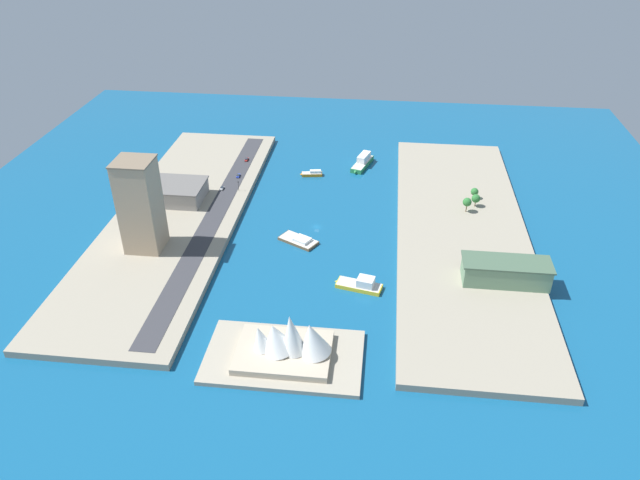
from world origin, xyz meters
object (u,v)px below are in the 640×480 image
Objects in this scene: carpark_squat_concrete at (178,192)px; ferry_green_doubledeck at (363,162)px; van_white at (222,188)px; ferry_yellow_fast at (361,284)px; barge_flat_brown at (299,240)px; pickup_red at (247,159)px; hatchback_blue at (238,176)px; terminal_long_green at (506,271)px; water_taxi_orange at (312,174)px; opera_landmark at (288,342)px; apartment_midrise_tan at (140,205)px; traffic_light_waterfront at (238,184)px.

ferry_green_doubledeck is at bearing -147.46° from carpark_squat_concrete.
ferry_yellow_fast is at bearing 136.02° from van_white.
barge_flat_brown is 0.97× the size of ferry_yellow_fast.
van_white reaches higher than barge_flat_brown.
hatchback_blue is at bearing 90.38° from pickup_red.
ferry_yellow_fast is 0.57× the size of terminal_long_green.
carpark_squat_concrete is 65.77m from pickup_red.
opera_landmark reaches higher than water_taxi_orange.
carpark_squat_concrete is at bearing 64.71° from pickup_red.
carpark_squat_concrete is at bearing -19.20° from terminal_long_green.
carpark_squat_concrete reaches higher than barge_flat_brown.
apartment_midrise_tan reaches higher than opera_landmark.
pickup_red is at bearing -115.29° from carpark_squat_concrete.
barge_flat_brown is 105.44m from ferry_green_doubledeck.
carpark_squat_concrete is at bearing 50.36° from hatchback_blue.
hatchback_blue is (-0.17, 25.31, -0.02)m from pickup_red.
ferry_yellow_fast is 156.17m from pickup_red.
water_taxi_orange is at bearing -72.14° from ferry_yellow_fast.
van_white is at bearing -65.40° from opera_landmark.
van_white is (-22.24, -15.75, -4.21)m from carpark_squat_concrete.
carpark_squat_concrete is 44.40m from hatchback_blue.
ferry_green_doubledeck reaches higher than ferry_yellow_fast.
ferry_yellow_fast is at bearing 147.57° from carpark_squat_concrete.
pickup_red is (-27.92, -111.98, -23.63)m from apartment_midrise_tan.
barge_flat_brown is at bearing -166.31° from apartment_midrise_tan.
ferry_green_doubledeck is 192.80m from opera_landmark.
water_taxi_orange is 173.13m from opera_landmark.
hatchback_blue is (-28.09, -86.67, -23.65)m from apartment_midrise_tan.
water_taxi_orange is 2.87× the size of hatchback_blue.
ferry_yellow_fast is 117.25m from apartment_midrise_tan.
apartment_midrise_tan is at bearing -9.61° from ferry_yellow_fast.
ferry_green_doubledeck is 150.57m from terminal_long_green.
traffic_light_waterfront is at bearing -47.79° from barge_flat_brown.
ferry_yellow_fast is (-38.73, 120.22, 0.79)m from water_taxi_orange.
opera_landmark reaches higher than carpark_squat_concrete.
traffic_light_waterfront is (73.05, 52.49, 4.92)m from ferry_green_doubledeck.
ferry_yellow_fast is 4.55× the size of hatchback_blue.
carpark_squat_concrete reaches higher than water_taxi_orange.
ferry_green_doubledeck is at bearing -131.36° from apartment_midrise_tan.
water_taxi_orange is at bearing -146.82° from carpark_squat_concrete.
ferry_green_doubledeck is at bearing -95.88° from opera_landmark.
ferry_yellow_fast is 0.48× the size of apartment_midrise_tan.
pickup_red is (152.68, -122.28, -4.80)m from terminal_long_green.
terminal_long_green reaches higher than water_taxi_orange.
opera_landmark is (-58.05, 158.07, 5.00)m from hatchback_blue.
van_white is (83.76, 51.89, 1.48)m from ferry_green_doubledeck.
apartment_midrise_tan is 1.26× the size of opera_landmark.
carpark_squat_concrete is 0.64× the size of apartment_midrise_tan.
terminal_long_green is 167.14m from traffic_light_waterfront.
traffic_light_waterfront reaches higher than ferry_green_doubledeck.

